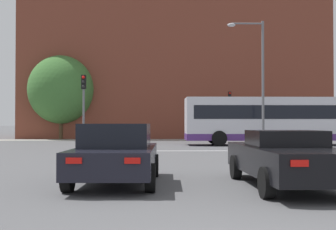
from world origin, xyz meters
name	(u,v)px	position (x,y,z in m)	size (l,w,h in m)	color
stop_line_strip	(176,151)	(0.00, 18.55, 0.00)	(8.35, 0.30, 0.01)	silver
far_pavement	(169,140)	(0.00, 32.85, 0.01)	(69.28, 2.50, 0.01)	#A09B91
brick_civic_building	(174,38)	(0.79, 42.10, 10.86)	(30.45, 14.50, 28.09)	brown
car_saloon_left	(116,153)	(-1.99, 6.41, 0.76)	(2.11, 4.32, 1.50)	black
car_roadster_right	(287,158)	(2.11, 5.79, 0.69)	(2.14, 4.92, 1.34)	black
bus_crossing_lead	(267,120)	(6.45, 24.32, 1.73)	(11.08, 2.73, 3.21)	silver
traffic_light_near_left	(84,99)	(-5.13, 19.53, 2.83)	(0.26, 0.31, 4.21)	slate
traffic_light_far_right	(230,108)	(5.28, 32.24, 2.84)	(0.26, 0.31, 4.23)	slate
street_lamp_junction	(257,71)	(5.18, 21.72, 4.75)	(2.29, 0.36, 7.83)	slate
pedestrian_waiting	(263,128)	(8.23, 32.50, 1.05)	(0.28, 0.43, 1.78)	#333851
tree_by_building	(61,90)	(-9.98, 35.13, 4.59)	(6.04, 6.04, 7.77)	#4C3823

